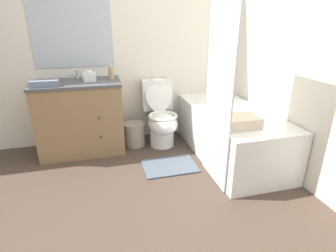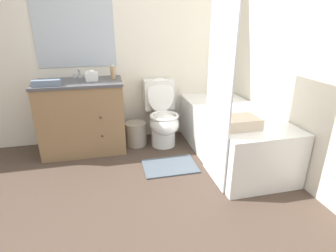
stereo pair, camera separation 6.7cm
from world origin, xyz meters
TOP-DOWN VIEW (x-y plane):
  - ground_plane at (0.00, 0.00)m, footprint 14.00×14.00m
  - wall_back at (-0.01, 1.82)m, footprint 8.00×0.06m
  - wall_right at (1.26, 0.90)m, footprint 0.05×2.79m
  - vanity_cabinet at (-0.76, 1.53)m, footprint 0.94×0.56m
  - sink_faucet at (-0.76, 1.72)m, footprint 0.14×0.12m
  - toilet at (0.17, 1.48)m, footprint 0.38×0.62m
  - bathtub at (0.85, 1.00)m, footprint 0.74×1.59m
  - shower_curtain at (0.47, 0.56)m, footprint 0.02×0.51m
  - wastebasket at (-0.16, 1.52)m, footprint 0.26×0.26m
  - tissue_box at (-0.62, 1.54)m, footprint 0.13×0.13m
  - soap_dispenser at (-0.38, 1.58)m, footprint 0.06×0.06m
  - hand_towel_folded at (-1.06, 1.36)m, footprint 0.27×0.12m
  - bath_towel_folded at (0.69, 0.53)m, footprint 0.33×0.25m
  - bath_mat at (0.12, 0.88)m, footprint 0.56×0.39m

SIDE VIEW (x-z plane):
  - ground_plane at x=0.00m, z-range 0.00..0.00m
  - bath_mat at x=0.12m, z-range 0.00..0.02m
  - wastebasket at x=-0.16m, z-range 0.00..0.29m
  - bathtub at x=0.85m, z-range 0.00..0.54m
  - toilet at x=0.17m, z-range -0.05..0.76m
  - vanity_cabinet at x=-0.76m, z-range 0.01..0.84m
  - bath_towel_folded at x=0.69m, z-range 0.54..0.64m
  - hand_towel_folded at x=-1.06m, z-range 0.83..0.89m
  - sink_faucet at x=-0.76m, z-range 0.80..0.93m
  - tissue_box at x=-0.62m, z-range 0.82..0.94m
  - soap_dispenser at x=-0.38m, z-range 0.82..0.99m
  - shower_curtain at x=0.47m, z-range 0.00..1.89m
  - wall_right at x=1.26m, z-range 0.00..2.50m
  - wall_back at x=-0.01m, z-range 0.00..2.50m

